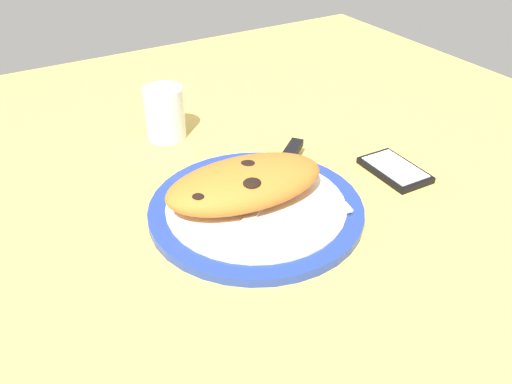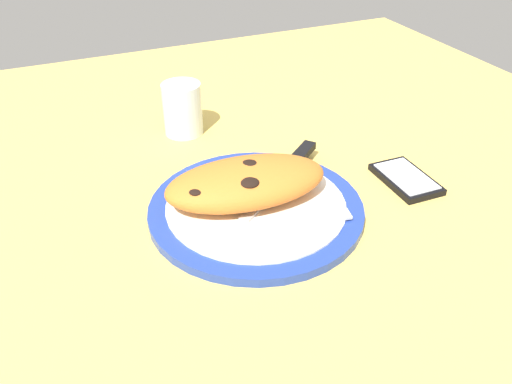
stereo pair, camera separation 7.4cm
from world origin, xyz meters
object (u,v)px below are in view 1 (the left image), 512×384
object	(u,v)px
plate	(256,209)
fork	(307,216)
smartphone	(395,170)
water_glass	(165,116)
calzone	(245,183)
knife	(283,165)

from	to	relation	value
plate	fork	bearing A→B (deg)	-55.20
smartphone	water_glass	world-z (taller)	water_glass
calzone	water_glass	world-z (taller)	water_glass
plate	calzone	world-z (taller)	calzone
smartphone	water_glass	distance (cm)	40.23
fork	water_glass	xyz separation A→B (cm)	(-6.16, 34.54, 2.17)
plate	water_glass	size ratio (longest dim) A/B	3.30
calzone	smartphone	bearing A→B (deg)	-8.03
calzone	knife	bearing A→B (deg)	26.24
calzone	fork	distance (cm)	9.88
smartphone	plate	bearing A→B (deg)	175.56
calzone	fork	world-z (taller)	calzone
smartphone	water_glass	xyz separation A→B (cm)	(-26.44, 30.13, 3.43)
fork	knife	world-z (taller)	knife
fork	knife	xyz separation A→B (cm)	(4.24, 12.64, 0.30)
fork	water_glass	distance (cm)	35.15
plate	fork	distance (cm)	7.78
water_glass	fork	bearing A→B (deg)	-79.89
water_glass	knife	bearing A→B (deg)	-64.60
plate	water_glass	xyz separation A→B (cm)	(-1.76, 28.21, 3.22)
plate	knife	xyz separation A→B (cm)	(8.64, 6.30, 1.35)
plate	fork	world-z (taller)	fork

